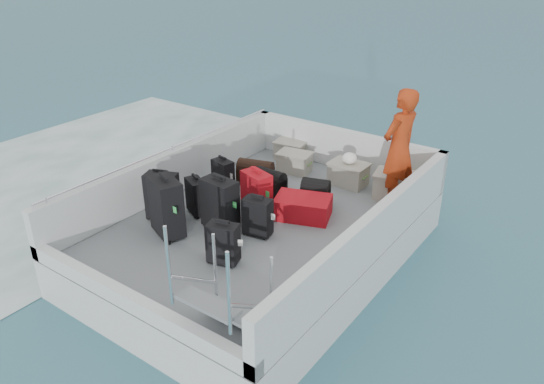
{
  "coord_description": "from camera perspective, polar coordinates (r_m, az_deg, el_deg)",
  "views": [
    {
      "loc": [
        4.04,
        -5.35,
        4.38
      ],
      "look_at": [
        0.01,
        0.25,
        1.0
      ],
      "focal_mm": 35.0,
      "sensor_mm": 36.0,
      "label": 1
    }
  ],
  "objects": [
    {
      "name": "crate_3",
      "position": [
        8.49,
        13.19,
        0.54
      ],
      "size": [
        0.72,
        0.57,
        0.39
      ],
      "primitive_type": "cube",
      "rotation": [
        0.0,
        0.0,
        0.21
      ],
      "color": "#A29C8D",
      "rests_on": "deck"
    },
    {
      "name": "suitcase_7",
      "position": [
        7.23,
        -1.57,
        -2.75
      ],
      "size": [
        0.42,
        0.29,
        0.55
      ],
      "primitive_type": "cube",
      "rotation": [
        0.0,
        0.0,
        0.18
      ],
      "color": "black",
      "rests_on": "deck"
    },
    {
      "name": "white_bag",
      "position": [
        8.72,
        8.33,
        3.45
      ],
      "size": [
        0.24,
        0.24,
        0.18
      ],
      "primitive_type": "ellipsoid",
      "color": "white",
      "rests_on": "crate_2"
    },
    {
      "name": "ferry_hull",
      "position": [
        7.85,
        -1.14,
        -5.21
      ],
      "size": [
        3.6,
        5.0,
        0.6
      ],
      "primitive_type": "cube",
      "color": "silver",
      "rests_on": "ground"
    },
    {
      "name": "duffel_2",
      "position": [
        8.13,
        4.68,
        -0.28
      ],
      "size": [
        0.49,
        0.41,
        0.32
      ],
      "primitive_type": null,
      "rotation": [
        0.0,
        0.0,
        0.3
      ],
      "color": "black",
      "rests_on": "deck"
    },
    {
      "name": "crate_0",
      "position": [
        9.76,
        1.99,
        4.42
      ],
      "size": [
        0.57,
        0.43,
        0.31
      ],
      "primitive_type": "cube",
      "rotation": [
        0.0,
        0.0,
        0.14
      ],
      "color": "#A29C8D",
      "rests_on": "deck"
    },
    {
      "name": "passenger",
      "position": [
        8.06,
        13.5,
        4.61
      ],
      "size": [
        0.59,
        0.76,
        1.81
      ],
      "primitive_type": "imported",
      "rotation": [
        0.0,
        0.0,
        -1.83
      ],
      "color": "#E44015",
      "rests_on": "deck"
    },
    {
      "name": "deck",
      "position": [
        7.7,
        -1.16,
        -3.24
      ],
      "size": [
        3.3,
        4.7,
        0.02
      ],
      "primitive_type": "cube",
      "color": "slate",
      "rests_on": "ferry_hull"
    },
    {
      "name": "duffel_0",
      "position": [
        8.78,
        -1.79,
        1.87
      ],
      "size": [
        0.64,
        0.46,
        0.32
      ],
      "primitive_type": null,
      "rotation": [
        0.0,
        0.0,
        0.29
      ],
      "color": "black",
      "rests_on": "deck"
    },
    {
      "name": "duffel_1",
      "position": [
        8.42,
        -0.22,
        0.79
      ],
      "size": [
        0.48,
        0.31,
        0.32
      ],
      "primitive_type": null,
      "rotation": [
        0.0,
        0.0,
        -0.01
      ],
      "color": "black",
      "rests_on": "deck"
    },
    {
      "name": "crate_2",
      "position": [
        8.83,
        8.22,
        1.86
      ],
      "size": [
        0.59,
        0.41,
        0.35
      ],
      "primitive_type": "cube",
      "rotation": [
        0.0,
        0.0,
        -0.01
      ],
      "color": "#A29C8D",
      "rests_on": "deck"
    },
    {
      "name": "suitcase_5",
      "position": [
        7.83,
        -1.68,
        -0.04
      ],
      "size": [
        0.51,
        0.39,
        0.63
      ],
      "primitive_type": "cube",
      "rotation": [
        0.0,
        0.0,
        -0.29
      ],
      "color": "#AF0D14",
      "rests_on": "deck"
    },
    {
      "name": "suitcase_3",
      "position": [
        7.33,
        -11.28,
        -1.64
      ],
      "size": [
        0.62,
        0.5,
        0.82
      ],
      "primitive_type": "cube",
      "rotation": [
        0.0,
        0.0,
        -0.39
      ],
      "color": "black",
      "rests_on": "deck"
    },
    {
      "name": "wake_foam",
      "position": [
        11.23,
        -21.15,
        1.29
      ],
      "size": [
        10.0,
        10.0,
        0.0
      ],
      "primitive_type": "plane",
      "color": "white",
      "rests_on": "ground"
    },
    {
      "name": "suitcase_6",
      "position": [
        6.67,
        -5.28,
        -5.58
      ],
      "size": [
        0.44,
        0.33,
        0.54
      ],
      "primitive_type": "cube",
      "rotation": [
        0.0,
        0.0,
        0.29
      ],
      "color": "black",
      "rests_on": "deck"
    },
    {
      "name": "suitcase_1",
      "position": [
        7.86,
        -8.15,
        -0.52
      ],
      "size": [
        0.41,
        0.34,
        0.55
      ],
      "primitive_type": "cube",
      "rotation": [
        0.0,
        0.0,
        -0.43
      ],
      "color": "black",
      "rests_on": "deck"
    },
    {
      "name": "suitcase_4",
      "position": [
        7.39,
        -5.63,
        -1.33
      ],
      "size": [
        0.53,
        0.34,
        0.74
      ],
      "primitive_type": "cube",
      "rotation": [
        0.0,
        0.0,
        -0.09
      ],
      "color": "black",
      "rests_on": "deck"
    },
    {
      "name": "suitcase_0",
      "position": [
        7.77,
        -11.71,
        -0.5
      ],
      "size": [
        0.52,
        0.4,
        0.71
      ],
      "primitive_type": "cube",
      "rotation": [
        0.0,
        0.0,
        0.36
      ],
      "color": "black",
      "rests_on": "deck"
    },
    {
      "name": "suitcase_8",
      "position": [
        7.75,
        3.34,
        -1.65
      ],
      "size": [
        0.92,
        0.76,
        0.31
      ],
      "primitive_type": "cube",
      "rotation": [
        0.0,
        0.0,
        1.92
      ],
      "color": "#AF0D14",
      "rests_on": "deck"
    },
    {
      "name": "crate_1",
      "position": [
        9.23,
        2.43,
        3.14
      ],
      "size": [
        0.59,
        0.46,
        0.32
      ],
      "primitive_type": "cube",
      "rotation": [
        0.0,
        0.0,
        0.18
      ],
      "color": "#A29C8D",
      "rests_on": "deck"
    },
    {
      "name": "yellow_bag",
      "position": [
        8.83,
        14.2,
        0.85
      ],
      "size": [
        0.28,
        0.26,
        0.22
      ],
      "primitive_type": "ellipsoid",
      "color": "yellow",
      "rests_on": "deck"
    },
    {
      "name": "deck_fittings",
      "position": [
        7.1,
        -0.5,
        -2.38
      ],
      "size": [
        3.6,
        5.0,
        0.9
      ],
      "color": "silver",
      "rests_on": "deck"
    },
    {
      "name": "suitcase_2",
      "position": [
        8.55,
        -5.29,
        1.79
      ],
      "size": [
        0.39,
        0.28,
        0.51
      ],
      "primitive_type": "cube",
      "rotation": [
        0.0,
        0.0,
        -0.21
      ],
      "color": "black",
      "rests_on": "deck"
    },
    {
      "name": "ground",
      "position": [
        8.01,
        -1.12,
        -7.04
      ],
      "size": [
        160.0,
        160.0,
        0.0
      ],
      "primitive_type": "plane",
      "color": "#1D5065",
      "rests_on": "ground"
    }
  ]
}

